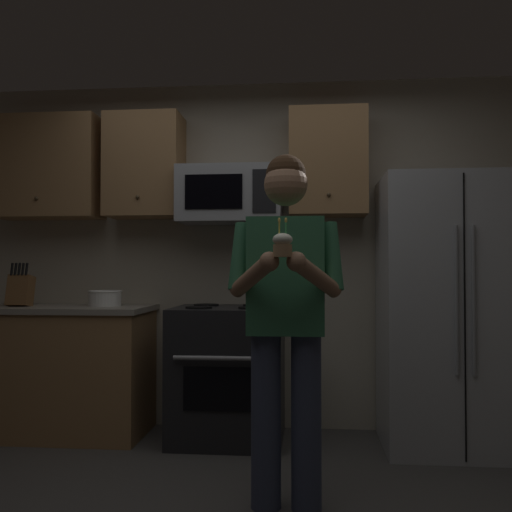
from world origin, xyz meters
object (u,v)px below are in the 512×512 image
at_px(oven_range, 228,373).
at_px(cupcake, 283,244).
at_px(knife_block, 20,290).
at_px(person, 286,307).
at_px(bowl_large_white, 105,298).
at_px(microwave, 231,195).
at_px(refrigerator, 450,312).

height_order(oven_range, cupcake, cupcake).
distance_m(knife_block, person, 2.23).
bearing_deg(bowl_large_white, person, -40.65).
bearing_deg(cupcake, microwave, 106.12).
relative_size(oven_range, person, 0.53).
relative_size(microwave, bowl_large_white, 3.07).
bearing_deg(microwave, knife_block, -174.34).
height_order(refrigerator, cupcake, refrigerator).
xyz_separation_m(knife_block, person, (1.95, -1.08, -0.04)).
bearing_deg(cupcake, bowl_large_white, 132.25).
xyz_separation_m(knife_block, cupcake, (1.95, -1.41, 0.26)).
distance_m(bowl_large_white, cupcake, 2.04).
distance_m(knife_block, bowl_large_white, 0.60).
relative_size(bowl_large_white, person, 0.14).
bearing_deg(cupcake, person, 90.00).
bearing_deg(knife_block, oven_range, 1.13).
relative_size(oven_range, knife_block, 2.91).
distance_m(oven_range, microwave, 1.26).
height_order(oven_range, refrigerator, refrigerator).
bearing_deg(oven_range, microwave, 89.98).
distance_m(microwave, knife_block, 1.66).
bearing_deg(refrigerator, cupcake, -126.89).
height_order(oven_range, person, person).
bearing_deg(refrigerator, knife_block, 179.82).
height_order(microwave, refrigerator, microwave).
xyz_separation_m(microwave, bowl_large_white, (-0.91, -0.06, -0.74)).
height_order(microwave, bowl_large_white, microwave).
distance_m(bowl_large_white, person, 1.79).
bearing_deg(person, microwave, 110.13).
bearing_deg(oven_range, bowl_large_white, 176.43).
xyz_separation_m(oven_range, knife_block, (-1.50, -0.03, 0.57)).
relative_size(refrigerator, knife_block, 5.63).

